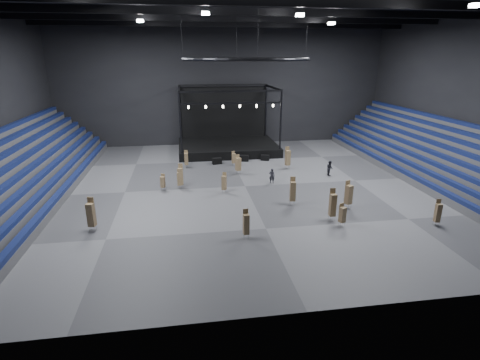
{
  "coord_description": "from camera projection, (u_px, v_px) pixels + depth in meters",
  "views": [
    {
      "loc": [
        -6.22,
        -37.36,
        13.34
      ],
      "look_at": [
        -0.84,
        -2.0,
        1.4
      ],
      "focal_mm": 28.0,
      "sensor_mm": 36.0,
      "label": 1
    }
  ],
  "objects": [
    {
      "name": "chair_stack_7",
      "position": [
        293.0,
        191.0,
        34.73
      ],
      "size": [
        0.55,
        0.55,
        2.72
      ],
      "rotation": [
        0.0,
        0.0,
        -0.12
      ],
      "color": "silver",
      "rests_on": "floor"
    },
    {
      "name": "chair_stack_14",
      "position": [
        181.0,
        176.0,
        39.17
      ],
      "size": [
        0.51,
        0.51,
        2.65
      ],
      "rotation": [
        0.0,
        0.0,
        -0.07
      ],
      "color": "silver",
      "rests_on": "floor"
    },
    {
      "name": "truss_ring",
      "position": [
        246.0,
        59.0,
        36.02
      ],
      "size": [
        12.3,
        12.3,
        5.15
      ],
      "color": "black",
      "rests_on": "ceiling"
    },
    {
      "name": "bleachers_left",
      "position": [
        12.0,
        181.0,
        36.32
      ],
      "size": [
        7.2,
        40.0,
        6.4
      ],
      "color": "#4B4B4E",
      "rests_on": "floor"
    },
    {
      "name": "stage",
      "position": [
        227.0,
        141.0,
        54.91
      ],
      "size": [
        14.0,
        10.0,
        9.2
      ],
      "color": "black",
      "rests_on": "floor"
    },
    {
      "name": "crew_member",
      "position": [
        330.0,
        168.0,
        43.53
      ],
      "size": [
        0.67,
        0.86,
        1.74
      ],
      "primitive_type": "imported",
      "rotation": [
        0.0,
        0.0,
        1.56
      ],
      "color": "black",
      "rests_on": "floor"
    },
    {
      "name": "chair_stack_0",
      "position": [
        163.0,
        182.0,
        38.59
      ],
      "size": [
        0.52,
        0.52,
        1.78
      ],
      "rotation": [
        0.0,
        0.0,
        -0.31
      ],
      "color": "silver",
      "rests_on": "floor"
    },
    {
      "name": "bleachers_right",
      "position": [
        442.0,
        162.0,
        42.86
      ],
      "size": [
        7.2,
        40.0,
        6.4
      ],
      "color": "#4B4B4E",
      "rests_on": "floor"
    },
    {
      "name": "chair_stack_5",
      "position": [
        438.0,
        212.0,
        30.53
      ],
      "size": [
        0.46,
        0.46,
        2.28
      ],
      "rotation": [
        0.0,
        0.0,
        -0.11
      ],
      "color": "silver",
      "rests_on": "floor"
    },
    {
      "name": "wall_front",
      "position": [
        318.0,
        152.0,
        17.6
      ],
      "size": [
        50.0,
        0.2,
        18.0
      ],
      "primitive_type": "cube",
      "color": "black",
      "rests_on": "ground"
    },
    {
      "name": "chair_stack_9",
      "position": [
        238.0,
        164.0,
        43.87
      ],
      "size": [
        0.7,
        0.7,
        2.34
      ],
      "rotation": [
        0.0,
        0.0,
        0.35
      ],
      "color": "silver",
      "rests_on": "floor"
    },
    {
      "name": "chair_stack_12",
      "position": [
        288.0,
        157.0,
        45.92
      ],
      "size": [
        0.64,
        0.64,
        2.77
      ],
      "rotation": [
        0.0,
        0.0,
        0.19
      ],
      "color": "silver",
      "rests_on": "floor"
    },
    {
      "name": "chair_stack_2",
      "position": [
        342.0,
        214.0,
        30.44
      ],
      "size": [
        0.57,
        0.57,
        1.97
      ],
      "rotation": [
        0.0,
        0.0,
        0.35
      ],
      "color": "silver",
      "rests_on": "floor"
    },
    {
      "name": "chair_stack_11",
      "position": [
        224.0,
        182.0,
        37.86
      ],
      "size": [
        0.57,
        0.57,
        2.16
      ],
      "rotation": [
        0.0,
        0.0,
        -0.44
      ],
      "color": "silver",
      "rests_on": "floor"
    },
    {
      "name": "chair_stack_13",
      "position": [
        186.0,
        159.0,
        46.42
      ],
      "size": [
        0.46,
        0.46,
        2.2
      ],
      "rotation": [
        0.0,
        0.0,
        -0.01
      ],
      "color": "silver",
      "rests_on": "floor"
    },
    {
      "name": "man_center",
      "position": [
        272.0,
        176.0,
        40.83
      ],
      "size": [
        0.71,
        0.59,
        1.68
      ],
      "primitive_type": "imported",
      "rotation": [
        0.0,
        0.0,
        2.78
      ],
      "color": "black",
      "rests_on": "floor"
    },
    {
      "name": "floor",
      "position": [
        245.0,
        186.0,
        40.14
      ],
      "size": [
        50.0,
        50.0,
        0.0
      ],
      "primitive_type": "plane",
      "color": "#535356",
      "rests_on": "ground"
    },
    {
      "name": "chair_stack_4",
      "position": [
        349.0,
        194.0,
        33.94
      ],
      "size": [
        0.71,
        0.71,
        2.65
      ],
      "rotation": [
        0.0,
        0.0,
        0.38
      ],
      "color": "silver",
      "rests_on": "floor"
    },
    {
      "name": "chair_stack_8",
      "position": [
        91.0,
        214.0,
        29.47
      ],
      "size": [
        0.64,
        0.64,
        2.82
      ],
      "rotation": [
        0.0,
        0.0,
        -0.22
      ],
      "color": "silver",
      "rests_on": "floor"
    },
    {
      "name": "flight_case_mid",
      "position": [
        244.0,
        158.0,
        49.51
      ],
      "size": [
        1.32,
        0.87,
        0.81
      ],
      "primitive_type": "cube",
      "rotation": [
        0.0,
        0.0,
        -0.23
      ],
      "color": "black",
      "rests_on": "floor"
    },
    {
      "name": "roof_girders",
      "position": [
        246.0,
        12.0,
        34.7
      ],
      "size": [
        49.0,
        30.35,
        0.7
      ],
      "color": "black",
      "rests_on": "ceiling"
    },
    {
      "name": "chair_stack_3",
      "position": [
        234.0,
        158.0,
        47.32
      ],
      "size": [
        0.51,
        0.51,
        1.88
      ],
      "rotation": [
        0.0,
        0.0,
        0.26
      ],
      "color": "silver",
      "rests_on": "floor"
    },
    {
      "name": "chair_stack_10",
      "position": [
        333.0,
        204.0,
        31.43
      ],
      "size": [
        0.51,
        0.51,
        2.83
      ],
      "rotation": [
        0.0,
        0.0,
        0.01
      ],
      "color": "silver",
      "rests_on": "floor"
    },
    {
      "name": "wall_back",
      "position": [
        223.0,
        85.0,
        56.99
      ],
      "size": [
        50.0,
        0.2,
        18.0
      ],
      "primitive_type": "cube",
      "color": "black",
      "rests_on": "ground"
    },
    {
      "name": "floodlights",
      "position": [
        254.0,
        14.0,
        31.13
      ],
      "size": [
        28.6,
        16.6,
        0.25
      ],
      "color": "white",
      "rests_on": "roof_girders"
    },
    {
      "name": "flight_case_right",
      "position": [
        265.0,
        158.0,
        49.89
      ],
      "size": [
        1.25,
        0.95,
        0.75
      ],
      "primitive_type": "cube",
      "rotation": [
        0.0,
        0.0,
        -0.4
      ],
      "color": "black",
      "rests_on": "floor"
    },
    {
      "name": "chair_stack_6",
      "position": [
        246.0,
        224.0,
        28.37
      ],
      "size": [
        0.48,
        0.48,
        2.37
      ],
      "rotation": [
        0.0,
        0.0,
        0.11
      ],
      "color": "silver",
      "rests_on": "floor"
    },
    {
      "name": "ceiling",
      "position": [
        246.0,
        2.0,
        34.44
      ],
      "size": [
        50.0,
        42.0,
        0.2
      ],
      "primitive_type": "cube",
      "color": "black",
      "rests_on": "wall_back"
    },
    {
      "name": "wall_right",
      "position": [
        471.0,
        97.0,
        40.86
      ],
      "size": [
        0.2,
        42.0,
        18.0
      ],
      "primitive_type": "cube",
      "color": "black",
      "rests_on": "ground"
    },
    {
      "name": "chair_stack_1",
      "position": [
        179.0,
        178.0,
        39.19
      ],
      "size": [
        0.46,
        0.46,
        2.1
      ],
      "rotation": [
        0.0,
        0.0,
        -0.1
      ],
      "color": "silver",
      "rests_on": "floor"
    },
    {
      "name": "flight_case_left",
      "position": [
        217.0,
        161.0,
        48.21
      ],
      "size": [
        1.3,
        0.84,
        0.8
      ],
      "primitive_type": "cube",
      "rotation": [
        0.0,
        0.0,
        0.21
      ],
      "color": "black",
      "rests_on": "floor"
    }
  ]
}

